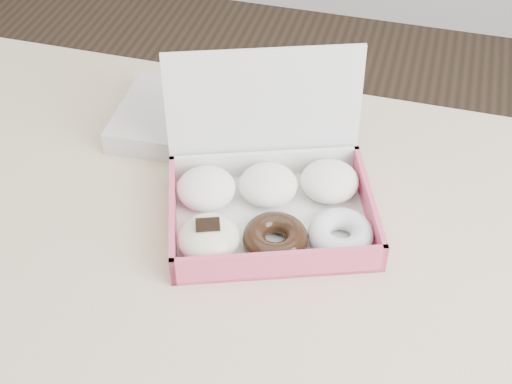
# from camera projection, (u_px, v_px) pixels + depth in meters

# --- Properties ---
(table) EXTENTS (1.20, 0.80, 0.75)m
(table) POSITION_uv_depth(u_px,v_px,m) (223.00, 287.00, 1.00)
(table) COLOR tan
(table) RESTS_ON ground
(donut_box) EXTENTS (0.34, 0.31, 0.20)m
(donut_box) POSITION_uv_depth(u_px,v_px,m) (268.00, 198.00, 0.97)
(donut_box) COLOR silver
(donut_box) RESTS_ON table
(newspapers) EXTENTS (0.23, 0.19, 0.04)m
(newspapers) POSITION_uv_depth(u_px,v_px,m) (191.00, 119.00, 1.12)
(newspapers) COLOR silver
(newspapers) RESTS_ON table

